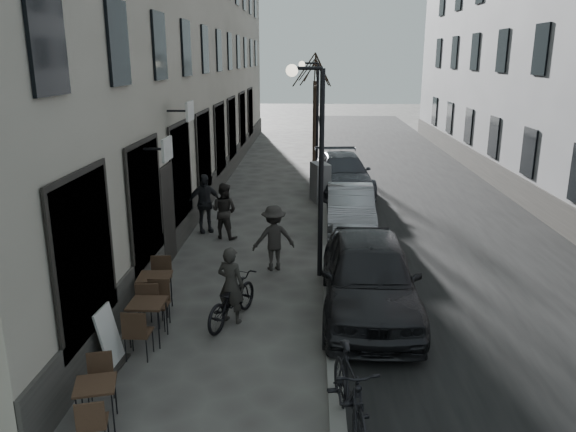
# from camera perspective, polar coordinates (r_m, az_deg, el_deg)

# --- Properties ---
(ground) EXTENTS (120.00, 120.00, 0.00)m
(ground) POSITION_cam_1_polar(r_m,az_deg,el_deg) (8.81, 3.70, -20.65)
(ground) COLOR #3E3A38
(ground) RESTS_ON ground
(road) EXTENTS (7.30, 60.00, 0.00)m
(road) POSITION_cam_1_polar(r_m,az_deg,el_deg) (24.02, 12.18, 2.86)
(road) COLOR black
(road) RESTS_ON ground
(kerb) EXTENTS (0.25, 60.00, 0.12)m
(kerb) POSITION_cam_1_polar(r_m,az_deg,el_deg) (23.66, 3.43, 3.14)
(kerb) COLOR slate
(kerb) RESTS_ON ground
(streetlamp_near) EXTENTS (0.90, 0.28, 5.09)m
(streetlamp_near) POSITION_cam_1_polar(r_m,az_deg,el_deg) (13.25, 2.68, 6.79)
(streetlamp_near) COLOR black
(streetlamp_near) RESTS_ON ground
(streetlamp_far) EXTENTS (0.90, 0.28, 5.09)m
(streetlamp_far) POSITION_cam_1_polar(r_m,az_deg,el_deg) (25.17, 2.62, 11.06)
(streetlamp_far) COLOR black
(streetlamp_far) RESTS_ON ground
(tree_near) EXTENTS (2.40, 2.40, 5.70)m
(tree_near) POSITION_cam_1_polar(r_m,az_deg,el_deg) (28.09, 2.80, 14.62)
(tree_near) COLOR black
(tree_near) RESTS_ON ground
(tree_far) EXTENTS (2.40, 2.40, 5.70)m
(tree_far) POSITION_cam_1_polar(r_m,az_deg,el_deg) (34.09, 2.75, 14.82)
(tree_far) COLOR black
(tree_far) RESTS_ON ground
(bistro_set_a) EXTENTS (0.74, 1.46, 0.83)m
(bistro_set_a) POSITION_cam_1_polar(r_m,az_deg,el_deg) (9.02, -18.86, -17.31)
(bistro_set_a) COLOR #2F2015
(bistro_set_a) RESTS_ON ground
(bistro_set_b) EXTENTS (0.67, 1.62, 0.96)m
(bistro_set_b) POSITION_cam_1_polar(r_m,az_deg,el_deg) (11.10, -14.03, -9.98)
(bistro_set_b) COLOR #2F2015
(bistro_set_b) RESTS_ON ground
(bistro_set_c) EXTENTS (0.73, 1.69, 0.98)m
(bistro_set_c) POSITION_cam_1_polar(r_m,az_deg,el_deg) (12.26, -13.32, -7.35)
(bistro_set_c) COLOR #2F2015
(bistro_set_c) RESTS_ON ground
(sign_board) EXTENTS (0.40, 0.63, 1.06)m
(sign_board) POSITION_cam_1_polar(r_m,az_deg,el_deg) (10.54, -17.58, -12.10)
(sign_board) COLOR black
(sign_board) RESTS_ON ground
(utility_cabinet) EXTENTS (0.80, 1.09, 1.46)m
(utility_cabinet) POSITION_cam_1_polar(r_m,az_deg,el_deg) (21.03, 3.29, 3.41)
(utility_cabinet) COLOR #5D5D5F
(utility_cabinet) RESTS_ON ground
(bicycle) EXTENTS (1.27, 1.97, 0.98)m
(bicycle) POSITION_cam_1_polar(r_m,az_deg,el_deg) (11.61, -5.78, -8.40)
(bicycle) COLOR black
(bicycle) RESTS_ON ground
(cyclist_rider) EXTENTS (0.68, 0.57, 1.60)m
(cyclist_rider) POSITION_cam_1_polar(r_m,az_deg,el_deg) (11.48, -5.82, -6.98)
(cyclist_rider) COLOR black
(cyclist_rider) RESTS_ON ground
(pedestrian_near) EXTENTS (0.99, 0.89, 1.68)m
(pedestrian_near) POSITION_cam_1_polar(r_m,az_deg,el_deg) (16.79, -6.51, 0.53)
(pedestrian_near) COLOR black
(pedestrian_near) RESTS_ON ground
(pedestrian_mid) EXTENTS (1.22, 0.90, 1.68)m
(pedestrian_mid) POSITION_cam_1_polar(r_m,az_deg,el_deg) (14.18, -1.46, -2.24)
(pedestrian_mid) COLOR #262422
(pedestrian_mid) RESTS_ON ground
(pedestrian_far) EXTENTS (1.16, 0.87, 1.83)m
(pedestrian_far) POSITION_cam_1_polar(r_m,az_deg,el_deg) (17.43, -8.50, 1.28)
(pedestrian_far) COLOR black
(pedestrian_far) RESTS_ON ground
(car_near) EXTENTS (2.09, 4.95, 1.67)m
(car_near) POSITION_cam_1_polar(r_m,az_deg,el_deg) (11.92, 8.24, -6.02)
(car_near) COLOR black
(car_near) RESTS_ON ground
(car_mid) EXTENTS (1.54, 4.14, 1.35)m
(car_mid) POSITION_cam_1_polar(r_m,az_deg,el_deg) (17.71, 6.34, 0.79)
(car_mid) COLOR gray
(car_mid) RESTS_ON ground
(car_far) EXTENTS (2.53, 5.33, 1.50)m
(car_far) POSITION_cam_1_polar(r_m,az_deg,el_deg) (22.69, 5.52, 4.33)
(car_far) COLOR #34373E
(car_far) RESTS_ON ground
(moped) EXTENTS (0.91, 2.14, 1.25)m
(moped) POSITION_cam_1_polar(r_m,az_deg,el_deg) (8.42, 6.28, -17.49)
(moped) COLOR black
(moped) RESTS_ON ground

